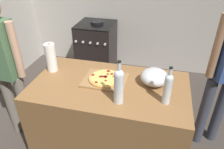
% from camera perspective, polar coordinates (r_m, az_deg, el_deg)
% --- Properties ---
extents(ground_plane, '(4.47, 3.30, 0.02)m').
position_cam_1_polar(ground_plane, '(3.05, 1.77, -9.72)').
color(ground_plane, '#3F3833').
extents(counter, '(1.43, 0.80, 0.91)m').
position_cam_1_polar(counter, '(2.24, -0.63, -12.39)').
color(counter, olive).
rests_on(counter, ground_plane).
extents(cutting_board, '(0.40, 0.32, 0.02)m').
position_cam_1_polar(cutting_board, '(2.00, -1.91, -1.49)').
color(cutting_board, '#9E7247').
rests_on(cutting_board, counter).
extents(pizza, '(0.31, 0.31, 0.03)m').
position_cam_1_polar(pizza, '(1.98, -1.92, -0.98)').
color(pizza, tan).
rests_on(pizza, cutting_board).
extents(mixing_bowl, '(0.25, 0.25, 0.15)m').
position_cam_1_polar(mixing_bowl, '(1.95, 11.24, -0.67)').
color(mixing_bowl, '#B2B2B7').
rests_on(mixing_bowl, counter).
extents(paper_towel_roll, '(0.10, 0.10, 0.29)m').
position_cam_1_polar(paper_towel_roll, '(2.18, -15.96, 4.38)').
color(paper_towel_roll, white).
rests_on(paper_towel_roll, counter).
extents(wine_bottle_green, '(0.07, 0.07, 0.33)m').
position_cam_1_polar(wine_bottle_green, '(1.71, 14.65, -3.35)').
color(wine_bottle_green, silver).
rests_on(wine_bottle_green, counter).
extents(wine_bottle_dark, '(0.08, 0.08, 0.37)m').
position_cam_1_polar(wine_bottle_dark, '(1.65, 1.81, -2.77)').
color(wine_bottle_dark, silver).
rests_on(wine_bottle_dark, counter).
extents(stove, '(0.60, 0.62, 0.92)m').
position_cam_1_polar(stove, '(3.76, -4.12, 7.00)').
color(stove, black).
rests_on(stove, ground_plane).
extents(person_in_stripes, '(0.40, 0.21, 1.62)m').
position_cam_1_polar(person_in_stripes, '(2.44, -26.34, 2.23)').
color(person_in_stripes, slate).
rests_on(person_in_stripes, ground_plane).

